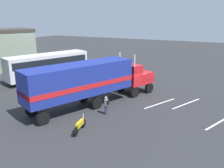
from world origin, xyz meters
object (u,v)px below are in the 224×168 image
person_bystander (106,105)px  motorcycle (80,125)px  semi_truck (90,80)px  parked_bus (48,64)px

person_bystander → motorcycle: person_bystander is taller
semi_truck → parked_bus: bearing=60.1°
person_bystander → semi_truck: bearing=60.7°
semi_truck → person_bystander: (-1.33, -2.38, -1.63)m
semi_truck → person_bystander: semi_truck is taller
semi_truck → motorcycle: bearing=-157.1°
motorcycle → parked_bus: bearing=48.5°
person_bystander → motorcycle: 3.71m
parked_bus → semi_truck: bearing=-119.9°
parked_bus → motorcycle: parked_bus is taller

